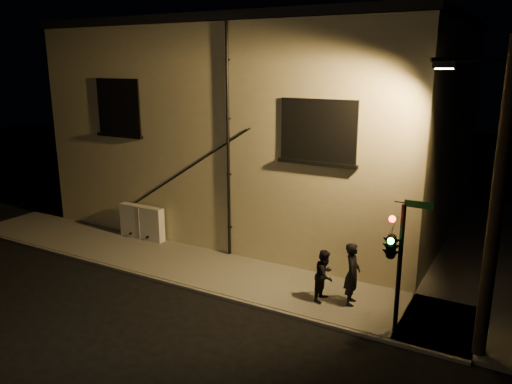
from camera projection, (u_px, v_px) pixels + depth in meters
The scene contains 8 objects.
ground at pixel (228, 299), 15.44m from camera, with size 90.00×90.00×0.00m, color black.
sidewalk at pixel (319, 258), 18.54m from camera, with size 21.00×16.00×0.12m.
building at pixel (276, 122), 23.34m from camera, with size 16.20×12.23×8.80m.
utility_cabinet at pixel (142, 222), 20.32m from camera, with size 2.09×0.35×1.37m, color silver.
pedestrian_a at pixel (352, 274), 14.69m from camera, with size 0.69×0.45×1.90m, color black.
pedestrian_b at pixel (325, 275), 14.97m from camera, with size 0.77×0.60×1.59m, color black.
traffic_signal at pixel (392, 244), 12.77m from camera, with size 1.24×2.15×3.66m.
streetlamp_pole at pixel (494, 199), 11.48m from camera, with size 2.05×1.40×7.70m.
Camera 1 is at (7.69, -11.86, 7.09)m, focal length 35.00 mm.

